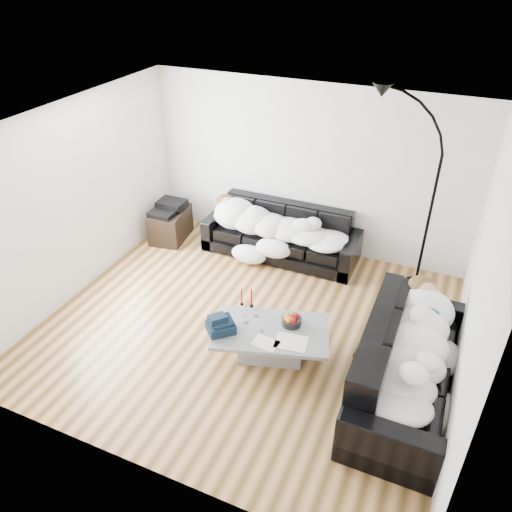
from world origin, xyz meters
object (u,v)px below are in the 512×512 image
at_px(candle_left, 242,297).
at_px(wine_glass_a, 256,311).
at_px(sofa_back, 281,233).
at_px(sleeper_back, 280,221).
at_px(stereo, 169,207).
at_px(candle_right, 251,298).
at_px(shoes, 371,353).
at_px(wine_glass_c, 262,325).
at_px(sleeper_right, 412,350).
at_px(coffee_table, 271,342).
at_px(sofa_right, 409,364).
at_px(wine_glass_b, 246,317).
at_px(floor_lamp, 431,210).
at_px(fruit_bowl, 292,319).
at_px(av_cabinet, 170,224).

bearing_deg(candle_left, wine_glass_a, -27.46).
distance_m(sofa_back, sleeper_back, 0.24).
bearing_deg(stereo, candle_left, -39.05).
relative_size(candle_right, shoes, 0.66).
bearing_deg(wine_glass_c, sleeper_right, 2.08).
distance_m(coffee_table, shoes, 1.21).
relative_size(sofa_right, wine_glass_a, 14.57).
relative_size(wine_glass_a, candle_right, 0.60).
bearing_deg(wine_glass_c, sleeper_back, 106.11).
bearing_deg(sofa_right, sleeper_back, 47.24).
bearing_deg(wine_glass_c, candle_left, 140.98).
distance_m(sleeper_right, wine_glass_b, 1.89).
xyz_separation_m(wine_glass_c, candle_right, (-0.30, 0.36, 0.05)).
height_order(sleeper_right, coffee_table, sleeper_right).
xyz_separation_m(wine_glass_c, floor_lamp, (1.47, 2.21, 0.75)).
bearing_deg(candle_left, sleeper_back, 96.41).
height_order(wine_glass_a, shoes, wine_glass_a).
bearing_deg(wine_glass_a, sofa_right, -4.73).
xyz_separation_m(candle_left, shoes, (1.62, 0.17, -0.46)).
height_order(sofa_right, fruit_bowl, sofa_right).
height_order(sofa_right, shoes, sofa_right).
xyz_separation_m(sleeper_back, sleeper_right, (2.27, -2.10, 0.03)).
distance_m(wine_glass_b, floor_lamp, 2.85).
height_order(candle_right, floor_lamp, floor_lamp).
xyz_separation_m(coffee_table, floor_lamp, (1.38, 2.16, 1.02)).
height_order(wine_glass_a, candle_right, candle_right).
xyz_separation_m(wine_glass_b, av_cabinet, (-2.26, 1.93, -0.23)).
height_order(sofa_right, wine_glass_c, sofa_right).
height_order(coffee_table, stereo, stereo).
bearing_deg(wine_glass_a, sleeper_right, -4.73).
bearing_deg(shoes, wine_glass_a, -160.42).
bearing_deg(wine_glass_a, coffee_table, -31.48).
xyz_separation_m(fruit_bowl, av_cabinet, (-2.76, 1.73, -0.21)).
height_order(candle_left, candle_right, candle_right).
height_order(wine_glass_c, stereo, stereo).
height_order(sofa_right, coffee_table, sofa_right).
xyz_separation_m(sleeper_right, wine_glass_c, (-1.65, -0.06, -0.19)).
bearing_deg(shoes, stereo, 165.57).
height_order(wine_glass_c, candle_right, candle_right).
distance_m(sleeper_right, coffee_table, 1.63).
distance_m(sleeper_right, av_cabinet, 4.58).
xyz_separation_m(sleeper_right, fruit_bowl, (-1.38, 0.18, -0.19)).
distance_m(fruit_bowl, av_cabinet, 3.27).
bearing_deg(candle_right, wine_glass_c, -50.39).
bearing_deg(wine_glass_a, floor_lamp, 50.72).
relative_size(coffee_table, av_cabinet, 1.81).
bearing_deg(candle_right, sofa_right, -8.70).
xyz_separation_m(sleeper_right, av_cabinet, (-4.14, 1.92, -0.40)).
height_order(candle_right, stereo, candle_right).
xyz_separation_m(coffee_table, wine_glass_a, (-0.26, 0.16, 0.27)).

